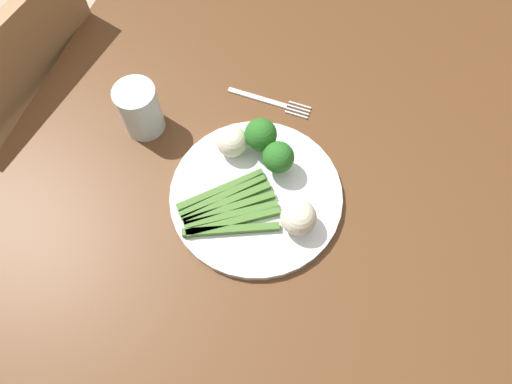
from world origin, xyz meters
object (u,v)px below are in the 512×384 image
object	(u,v)px
water_glass	(140,109)
broccoli_back	(261,135)
cauliflower_front	(298,217)
fork	(270,102)
asparagus_bundle	(228,209)
dining_table	(265,201)
cauliflower_outer_edge	(232,141)
plate	(256,195)
broccoli_right	(278,158)
chair	(39,121)

from	to	relation	value
water_glass	broccoli_back	bearing A→B (deg)	92.40
broccoli_back	cauliflower_front	xyz separation A→B (m)	(0.13, 0.10, -0.01)
cauliflower_front	fork	size ratio (longest dim) A/B	0.36
asparagus_bundle	water_glass	world-z (taller)	water_glass
water_glass	dining_table	bearing A→B (deg)	80.38
dining_table	cauliflower_outer_edge	size ratio (longest dim) A/B	24.23
dining_table	asparagus_bundle	distance (m)	0.15
dining_table	plate	bearing A→B (deg)	-9.30
asparagus_bundle	fork	distance (m)	0.25
broccoli_right	asparagus_bundle	bearing A→B (deg)	-29.18
plate	fork	size ratio (longest dim) A/B	1.79
plate	water_glass	bearing A→B (deg)	-108.63
cauliflower_front	water_glass	bearing A→B (deg)	-109.73
broccoli_right	fork	distance (m)	0.16
dining_table	chair	distance (m)	0.65
asparagus_bundle	fork	world-z (taller)	asparagus_bundle
plate	chair	bearing A→B (deg)	-103.34
broccoli_back	cauliflower_front	size ratio (longest dim) A/B	1.17
cauliflower_front	broccoli_right	bearing A→B (deg)	-146.81
plate	broccoli_right	world-z (taller)	broccoli_right
broccoli_back	fork	size ratio (longest dim) A/B	0.42
asparagus_bundle	fork	size ratio (longest dim) A/B	1.07
broccoli_back	broccoli_right	distance (m)	0.05
dining_table	cauliflower_outer_edge	xyz separation A→B (m)	(-0.03, -0.07, 0.14)
fork	chair	bearing A→B (deg)	-171.60
cauliflower_front	dining_table	bearing A→B (deg)	-134.55
plate	broccoli_right	xyz separation A→B (m)	(-0.06, 0.02, 0.05)
dining_table	chair	size ratio (longest dim) A/B	1.54
dining_table	broccoli_back	size ratio (longest dim) A/B	19.45
broccoli_back	fork	world-z (taller)	broccoli_back
plate	cauliflower_outer_edge	world-z (taller)	cauliflower_outer_edge
plate	cauliflower_outer_edge	xyz separation A→B (m)	(-0.07, -0.07, 0.04)
dining_table	broccoli_back	xyz separation A→B (m)	(-0.05, -0.03, 0.15)
water_glass	asparagus_bundle	bearing A→B (deg)	58.64
dining_table	chair	world-z (taller)	chair
asparagus_bundle	cauliflower_outer_edge	world-z (taller)	cauliflower_outer_edge
dining_table	plate	distance (m)	0.11
chair	asparagus_bundle	distance (m)	0.66
broccoli_right	cauliflower_outer_edge	xyz separation A→B (m)	(-0.01, -0.09, -0.01)
dining_table	water_glass	world-z (taller)	water_glass
dining_table	chair	xyz separation A→B (m)	(-0.11, -0.62, -0.14)
plate	cauliflower_outer_edge	size ratio (longest dim) A/B	5.35
chair	asparagus_bundle	world-z (taller)	chair
fork	asparagus_bundle	bearing A→B (deg)	-87.34
fork	plate	bearing A→B (deg)	-77.46
chair	plate	size ratio (longest dim) A/B	2.93
dining_table	broccoli_back	world-z (taller)	broccoli_back
chair	broccoli_right	world-z (taller)	chair
water_glass	cauliflower_front	bearing A→B (deg)	70.27
chair	cauliflower_front	bearing A→B (deg)	84.96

